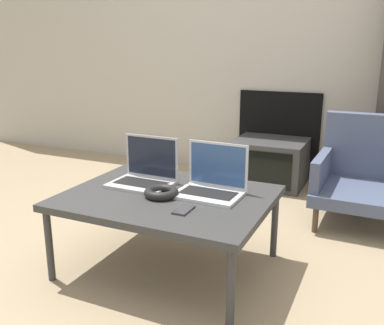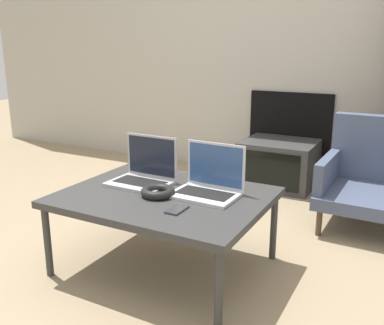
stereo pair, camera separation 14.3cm
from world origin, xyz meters
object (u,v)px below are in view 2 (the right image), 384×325
Objects in this scene: armchair at (374,175)px; headphones at (158,192)px; laptop_right at (209,183)px; laptop_left at (144,173)px; phone at (177,209)px; tv at (279,163)px.

headphones is at bearing -126.19° from armchair.
laptop_right is at bearing 35.20° from headphones.
laptop_right is (0.39, -0.00, 0.00)m from laptop_left.
laptop_left is at bearing -178.46° from laptop_right.
headphones is 0.22m from phone.
phone is (0.37, -0.27, -0.05)m from laptop_left.
armchair reaches higher than laptop_left.
tv is (0.12, 1.67, -0.24)m from headphones.
headphones is at bearing -38.29° from laptop_left.
armchair is at bearing 61.21° from phone.
laptop_left is at bearing -135.25° from armchair.
laptop_left is 1.92× the size of headphones.
laptop_right is 1.93× the size of headphones.
headphones is (0.18, -0.15, -0.03)m from laptop_left.
laptop_left is 0.99× the size of laptop_right.
phone reaches higher than tv.
phone is at bearing -88.04° from tv.
headphones is 1.70m from tv.
phone is at bearing -33.49° from headphones.
headphones is at bearing -143.26° from laptop_right.
armchair is (0.72, 1.31, -0.08)m from phone.
laptop_right is 1.25m from armchair.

